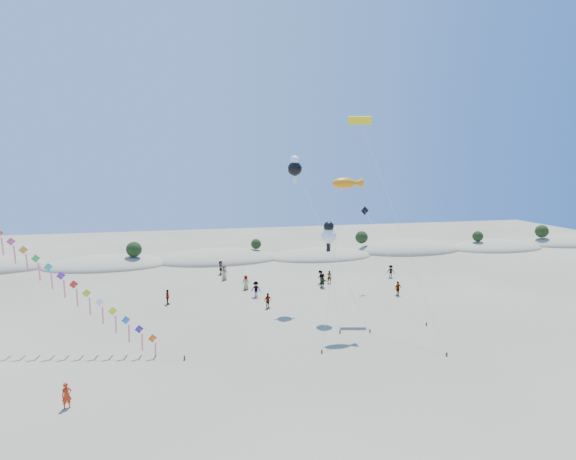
% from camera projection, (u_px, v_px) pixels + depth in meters
% --- Properties ---
extents(ground, '(160.00, 160.00, 0.00)m').
position_uv_depth(ground, '(277.00, 403.00, 29.87)').
color(ground, '#796E53').
rests_on(ground, ground).
extents(dune_ridge, '(145.30, 11.49, 5.57)m').
position_uv_depth(dune_ridge, '(225.00, 259.00, 73.65)').
color(dune_ridge, tan).
rests_on(dune_ridge, ground).
extents(kite_train, '(22.90, 11.13, 15.39)m').
position_uv_depth(kite_train, '(25.00, 252.00, 38.31)').
color(kite_train, '#3F2D1E').
rests_on(kite_train, ground).
extents(fish_kite, '(5.49, 6.58, 13.50)m').
position_uv_depth(fish_kite, '(347.00, 184.00, 42.56)').
color(fish_kite, '#3F2D1E').
rests_on(fish_kite, ground).
extents(cartoon_kite_low, '(1.47, 5.55, 9.32)m').
position_uv_depth(cartoon_kite_low, '(329.00, 234.00, 45.58)').
color(cartoon_kite_low, '#3F2D1E').
rests_on(cartoon_kite_low, ground).
extents(cartoon_kite_high, '(5.26, 11.52, 15.54)m').
position_uv_depth(cartoon_kite_high, '(295.00, 167.00, 49.65)').
color(cartoon_kite_high, '#3F2D1E').
rests_on(cartoon_kite_high, ground).
extents(parafoil_kite, '(3.01, 15.30, 19.44)m').
position_uv_depth(parafoil_kite, '(361.00, 124.00, 48.09)').
color(parafoil_kite, '#3F2D1E').
rests_on(parafoil_kite, ground).
extents(dark_kite, '(1.07, 14.43, 9.75)m').
position_uv_depth(dark_kite, '(378.00, 235.00, 53.13)').
color(dark_kite, '#3F2D1E').
rests_on(dark_kite, ground).
extents(flyer_foreground, '(0.70, 0.61, 1.61)m').
position_uv_depth(flyer_foreground, '(67.00, 396.00, 29.18)').
color(flyer_foreground, red).
rests_on(flyer_foreground, ground).
extents(beachgoers, '(28.86, 17.53, 1.81)m').
position_uv_depth(beachgoers, '(284.00, 280.00, 57.78)').
color(beachgoers, slate).
rests_on(beachgoers, ground).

